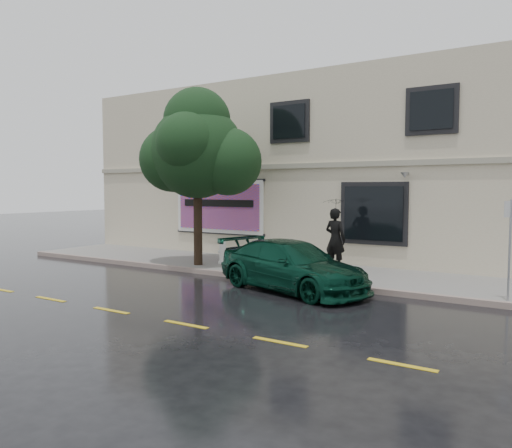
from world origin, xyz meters
The scene contains 12 objects.
ground centered at (0.00, 0.00, 0.00)m, with size 90.00×90.00×0.00m, color black.
sidewalk centered at (0.00, 3.25, 0.07)m, with size 20.00×3.50×0.15m, color gray.
curb centered at (0.00, 1.50, 0.07)m, with size 20.00×0.18×0.16m, color gray.
road_marking centered at (0.00, -3.50, 0.01)m, with size 19.00×0.12×0.01m, color gold.
building centered at (0.00, 9.00, 3.50)m, with size 20.00×8.12×7.00m.
billboard centered at (-3.20, 4.92, 2.05)m, with size 4.30×0.16×2.20m.
car centered at (2.40, 0.70, 0.68)m, with size 2.06×4.66×1.36m, color #083323.
pedestrian centered at (2.39, 3.67, 1.15)m, with size 0.73×0.48×2.00m, color black.
umbrella centered at (2.39, 3.67, 2.48)m, with size 0.89×0.89×0.66m, color black.
street_tree centered at (-2.06, 2.20, 4.00)m, with size 3.17×3.17×5.46m.
fire_hydrant centered at (-1.53, 2.92, 0.55)m, with size 0.34×0.32×0.83m.
sign_pole centered at (7.59, 1.70, 1.59)m, with size 0.28×0.12×2.37m.
Camera 1 is at (8.74, -11.18, 2.76)m, focal length 35.00 mm.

